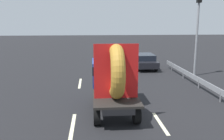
# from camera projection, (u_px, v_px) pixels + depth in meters

# --- Properties ---
(ground_plane) EXTENTS (120.00, 120.00, 0.00)m
(ground_plane) POSITION_uv_depth(u_px,v_px,m) (121.00, 109.00, 12.29)
(ground_plane) COLOR black
(flatbed_truck) EXTENTS (2.02, 4.62, 3.39)m
(flatbed_truck) POSITION_uv_depth(u_px,v_px,m) (113.00, 77.00, 12.08)
(flatbed_truck) COLOR black
(flatbed_truck) RESTS_ON ground_plane
(distant_sedan) EXTENTS (1.75, 4.07, 1.33)m
(distant_sedan) POSITION_uv_depth(u_px,v_px,m) (144.00, 61.00, 22.44)
(distant_sedan) COLOR black
(distant_sedan) RESTS_ON ground_plane
(traffic_light) EXTENTS (0.42, 0.36, 6.53)m
(traffic_light) POSITION_uv_depth(u_px,v_px,m) (198.00, 22.00, 18.86)
(traffic_light) COLOR gray
(traffic_light) RESTS_ON ground_plane
(guardrail) EXTENTS (0.10, 11.04, 0.71)m
(guardrail) POSITION_uv_depth(u_px,v_px,m) (191.00, 76.00, 17.30)
(guardrail) COLOR gray
(guardrail) RESTS_ON ground_plane
(lane_dash_left_near) EXTENTS (0.16, 2.78, 0.01)m
(lane_dash_left_near) POSITION_uv_depth(u_px,v_px,m) (72.00, 127.00, 10.28)
(lane_dash_left_near) COLOR beige
(lane_dash_left_near) RESTS_ON ground_plane
(lane_dash_left_far) EXTENTS (0.16, 2.71, 0.01)m
(lane_dash_left_far) POSITION_uv_depth(u_px,v_px,m) (80.00, 83.00, 17.30)
(lane_dash_left_far) COLOR beige
(lane_dash_left_far) RESTS_ON ground_plane
(lane_dash_right_near) EXTENTS (0.16, 2.36, 0.01)m
(lane_dash_right_near) POSITION_uv_depth(u_px,v_px,m) (160.00, 123.00, 10.64)
(lane_dash_right_near) COLOR beige
(lane_dash_right_near) RESTS_ON ground_plane
(lane_dash_right_far) EXTENTS (0.16, 2.29, 0.01)m
(lane_dash_right_far) POSITION_uv_depth(u_px,v_px,m) (131.00, 79.00, 18.44)
(lane_dash_right_far) COLOR beige
(lane_dash_right_far) RESTS_ON ground_plane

